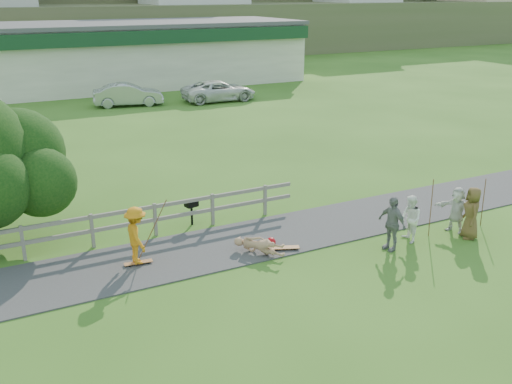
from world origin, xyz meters
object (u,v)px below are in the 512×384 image
skater_fallen (259,246)px  spectator_d (457,210)px  spectator_c (472,213)px  car_silver (128,95)px  spectator_b (392,223)px  skater_rider (137,239)px  spectator_a (410,219)px  car_white (219,91)px  bbq (192,213)px

skater_fallen → spectator_d: (6.55, -1.37, 0.47)m
spectator_d → spectator_c: bearing=-17.6°
spectator_d → car_silver: (-3.77, 26.36, 0.01)m
spectator_b → spectator_d: spectator_b is taller
skater_rider → car_silver: (6.22, 24.05, -0.07)m
skater_rider → spectator_b: bearing=-109.9°
spectator_b → spectator_d: (2.80, 0.11, -0.09)m
skater_fallen → spectator_d: bearing=-47.7°
spectator_b → spectator_d: bearing=82.9°
spectator_d → skater_rider: bearing=-124.0°
spectator_a → spectator_c: size_ratio=0.89×
spectator_a → spectator_c: 2.04m
skater_rider → spectator_b: size_ratio=0.99×
car_white → bbq: (-10.02, -20.73, -0.30)m
skater_rider → spectator_d: size_ratio=1.11×
spectator_d → car_silver: car_silver is taller
bbq → skater_rider: bearing=-151.0°
car_white → spectator_b: bearing=170.1°
spectator_b → car_white: 25.87m
spectator_a → bbq: 7.15m
car_silver → skater_fallen: bearing=-174.7°
skater_fallen → car_white: car_white is taller
skater_rider → spectator_c: (10.03, -2.90, 0.00)m
car_white → spectator_d: bearing=176.2°
spectator_d → car_white: size_ratio=0.29×
spectator_d → car_silver: size_ratio=0.33×
spectator_b → car_silver: (-0.97, 26.48, -0.08)m
spectator_c → car_white: size_ratio=0.32×
car_silver → bbq: bearing=-178.0°
skater_rider → spectator_c: size_ratio=0.99×
bbq → car_white: bearing=52.2°
skater_fallen → spectator_a: spectator_a is taller
skater_rider → spectator_a: skater_rider is taller
skater_fallen → car_white: 25.51m
bbq → spectator_d: bearing=-42.8°
spectator_c → car_silver: 27.21m
bbq → skater_fallen: bearing=-84.9°
car_silver → car_white: size_ratio=0.88×
bbq → spectator_a: bearing=-50.3°
spectator_a → car_white: bearing=-177.3°
spectator_d → car_white: (2.51, 25.21, -0.03)m
car_white → spectator_a: bearing=171.9°
spectator_b → car_silver: bearing=172.6°
skater_rider → car_white: bearing=-29.9°
spectator_d → car_white: bearing=153.3°
skater_rider → spectator_d: bearing=-104.3°
skater_fallen → car_silver: 25.15m
spectator_b → car_silver: size_ratio=0.36×
spectator_b → spectator_d: 2.80m
skater_fallen → bbq: bearing=71.2°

